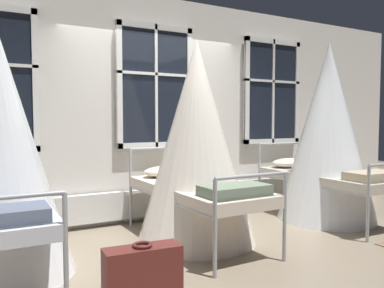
% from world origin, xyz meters
% --- Properties ---
extents(ground, '(19.39, 19.39, 0.00)m').
position_xyz_m(ground, '(0.00, 0.00, 0.00)').
color(ground, gray).
extents(back_wall_with_windows, '(9.51, 0.10, 3.02)m').
position_xyz_m(back_wall_with_windows, '(0.00, 1.24, 1.51)').
color(back_wall_with_windows, silver).
rests_on(back_wall_with_windows, ground).
extents(window_bank, '(5.13, 0.10, 2.55)m').
position_xyz_m(window_bank, '(-0.00, 1.12, 1.04)').
color(window_bank, black).
rests_on(window_bank, ground).
extents(cot_second, '(1.32, 1.99, 2.23)m').
position_xyz_m(cot_second, '(-0.00, 0.02, 1.08)').
color(cot_second, '#9EA3A8').
rests_on(cot_second, ground).
extents(cot_third, '(1.32, 1.99, 2.40)m').
position_xyz_m(cot_third, '(2.04, 0.02, 1.16)').
color(cot_third, '#9EA3A8').
rests_on(cot_third, ground).
extents(suitcase_dark, '(0.57, 0.25, 0.47)m').
position_xyz_m(suitcase_dark, '(-1.11, -1.14, 0.22)').
color(suitcase_dark, '#5B231E').
rests_on(suitcase_dark, ground).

